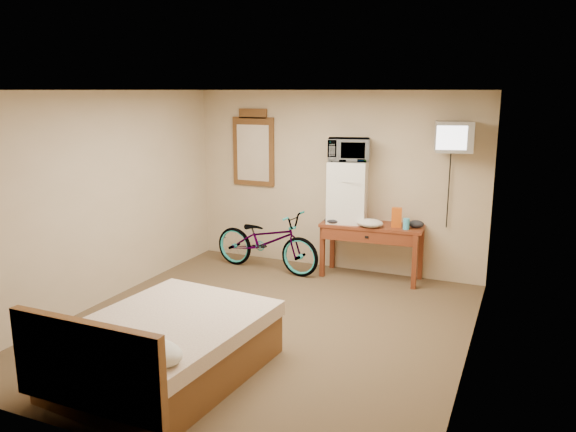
% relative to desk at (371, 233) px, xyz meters
% --- Properties ---
extents(room, '(4.60, 4.64, 2.50)m').
position_rel_desk_xyz_m(room, '(-0.63, -2.00, 0.62)').
color(room, '#4F3B27').
rests_on(room, ground).
extents(desk, '(1.38, 0.61, 0.75)m').
position_rel_desk_xyz_m(desk, '(0.00, 0.00, 0.00)').
color(desk, maroon).
rests_on(desk, floor).
extents(mini_fridge, '(0.58, 0.56, 0.83)m').
position_rel_desk_xyz_m(mini_fridge, '(-0.36, 0.06, 0.53)').
color(mini_fridge, white).
rests_on(mini_fridge, desk).
extents(microwave, '(0.63, 0.51, 0.30)m').
position_rel_desk_xyz_m(microwave, '(-0.36, 0.06, 1.10)').
color(microwave, white).
rests_on(microwave, mini_fridge).
extents(snack_bag, '(0.14, 0.11, 0.26)m').
position_rel_desk_xyz_m(snack_bag, '(0.33, 0.00, 0.25)').
color(snack_bag, '#CA5111').
rests_on(snack_bag, desk).
extents(blue_cup, '(0.08, 0.08, 0.14)m').
position_rel_desk_xyz_m(blue_cup, '(0.48, -0.07, 0.19)').
color(blue_cup, '#3FAED6').
rests_on(blue_cup, desk).
extents(cloth_cream, '(0.35, 0.27, 0.11)m').
position_rel_desk_xyz_m(cloth_cream, '(0.02, -0.13, 0.17)').
color(cloth_cream, beige).
rests_on(cloth_cream, desk).
extents(cloth_dark_a, '(0.23, 0.17, 0.09)m').
position_rel_desk_xyz_m(cloth_dark_a, '(-0.50, -0.15, 0.16)').
color(cloth_dark_a, black).
rests_on(cloth_dark_a, desk).
extents(cloth_dark_b, '(0.21, 0.17, 0.09)m').
position_rel_desk_xyz_m(cloth_dark_b, '(0.57, 0.08, 0.17)').
color(cloth_dark_b, black).
rests_on(cloth_dark_b, desk).
extents(crt_television, '(0.50, 0.60, 0.37)m').
position_rel_desk_xyz_m(crt_television, '(0.98, 0.02, 1.31)').
color(crt_television, black).
rests_on(crt_television, room).
extents(wall_mirror, '(0.66, 0.04, 1.12)m').
position_rel_desk_xyz_m(wall_mirror, '(-1.88, 0.27, 1.03)').
color(wall_mirror, brown).
rests_on(wall_mirror, room).
extents(bicycle, '(1.69, 0.74, 0.86)m').
position_rel_desk_xyz_m(bicycle, '(-1.44, -0.23, -0.20)').
color(bicycle, black).
rests_on(bicycle, floor).
extents(bed, '(1.54, 1.98, 0.90)m').
position_rel_desk_xyz_m(bed, '(-0.95, -3.38, -0.33)').
color(bed, brown).
rests_on(bed, floor).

